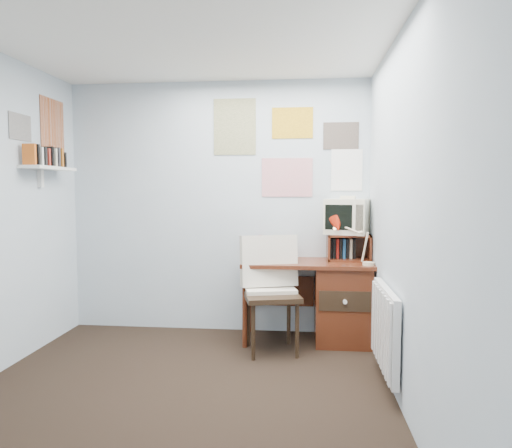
{
  "coord_description": "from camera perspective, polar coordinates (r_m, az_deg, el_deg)",
  "views": [
    {
      "loc": [
        0.85,
        -2.78,
        1.43
      ],
      "look_at": [
        0.47,
        0.97,
        1.14
      ],
      "focal_mm": 32.0,
      "sensor_mm": 36.0,
      "label": 1
    }
  ],
  "objects": [
    {
      "name": "desk",
      "position": [
        4.39,
        9.95,
        -9.24
      ],
      "size": [
        1.2,
        0.55,
        0.76
      ],
      "color": "#602816",
      "rests_on": "ground"
    },
    {
      "name": "tv_riser",
      "position": [
        4.42,
        11.46,
        -2.84
      ],
      "size": [
        0.4,
        0.3,
        0.25
      ],
      "primitive_type": "cube",
      "color": "#602816",
      "rests_on": "desk"
    },
    {
      "name": "posters_back",
      "position": [
        4.54,
        3.92,
        9.61
      ],
      "size": [
        1.2,
        0.01,
        0.9
      ],
      "primitive_type": "cube",
      "color": "white",
      "rests_on": "back_wall"
    },
    {
      "name": "ground",
      "position": [
        3.24,
        -10.85,
        -21.96
      ],
      "size": [
        3.5,
        3.5,
        0.0
      ],
      "primitive_type": "plane",
      "color": "black",
      "rests_on": "ground"
    },
    {
      "name": "wall_shelf",
      "position": [
        4.49,
        -24.48,
        6.37
      ],
      "size": [
        0.2,
        0.62,
        0.24
      ],
      "primitive_type": "cube",
      "color": "white",
      "rests_on": "left_wall"
    },
    {
      "name": "radiator",
      "position": [
        3.53,
        15.87,
        -12.46
      ],
      "size": [
        0.09,
        0.8,
        0.6
      ],
      "primitive_type": "cube",
      "color": "white",
      "rests_on": "right_wall"
    },
    {
      "name": "crt_tv",
      "position": [
        4.42,
        11.37,
        1.13
      ],
      "size": [
        0.47,
        0.45,
        0.36
      ],
      "primitive_type": "cube",
      "rotation": [
        0.0,
        0.0,
        -0.31
      ],
      "color": "beige",
      "rests_on": "tv_riser"
    },
    {
      "name": "ceiling",
      "position": [
        3.1,
        -11.57,
        24.47
      ],
      "size": [
        3.0,
        3.5,
        0.02
      ],
      "primitive_type": "cube",
      "color": "white",
      "rests_on": "back_wall"
    },
    {
      "name": "desk_lamp",
      "position": [
        4.15,
        13.93,
        -2.45
      ],
      "size": [
        0.32,
        0.3,
        0.38
      ],
      "primitive_type": "cube",
      "rotation": [
        0.0,
        0.0,
        -0.3
      ],
      "color": "#B6210C",
      "rests_on": "desk"
    },
    {
      "name": "desk_chair",
      "position": [
        4.05,
        2.0,
        -9.02
      ],
      "size": [
        0.61,
        0.59,
        0.99
      ],
      "primitive_type": "cube",
      "rotation": [
        0.0,
        0.0,
        0.23
      ],
      "color": "black",
      "rests_on": "ground"
    },
    {
      "name": "posters_left",
      "position": [
        4.57,
        -25.67,
        11.07
      ],
      "size": [
        0.01,
        0.7,
        0.6
      ],
      "primitive_type": "cube",
      "color": "white",
      "rests_on": "left_wall"
    },
    {
      "name": "back_wall",
      "position": [
        4.61,
        -4.85,
        2.07
      ],
      "size": [
        3.0,
        0.02,
        2.5
      ],
      "primitive_type": "cube",
      "color": "silver",
      "rests_on": "ground"
    },
    {
      "name": "right_wall",
      "position": [
        2.86,
        18.93,
        0.5
      ],
      "size": [
        0.02,
        3.5,
        2.5
      ],
      "primitive_type": "cube",
      "color": "silver",
      "rests_on": "ground"
    },
    {
      "name": "book_row",
      "position": [
        4.48,
        3.31,
        -2.87
      ],
      "size": [
        0.6,
        0.14,
        0.22
      ],
      "primitive_type": "cube",
      "color": "#602816",
      "rests_on": "desk"
    }
  ]
}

